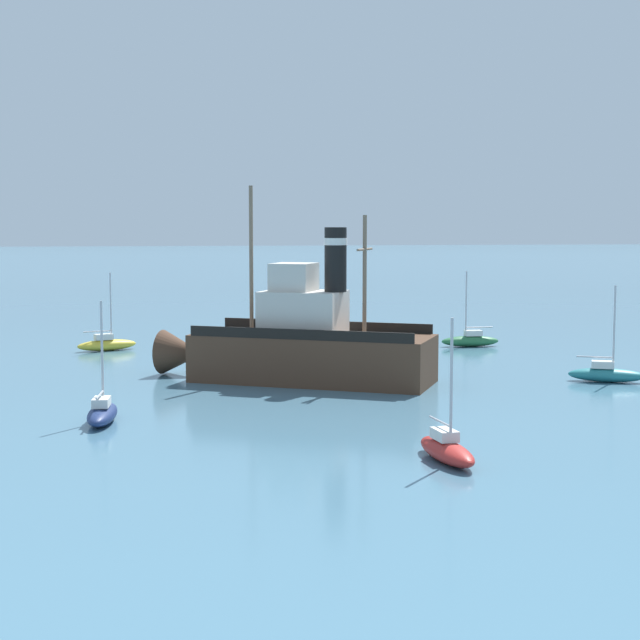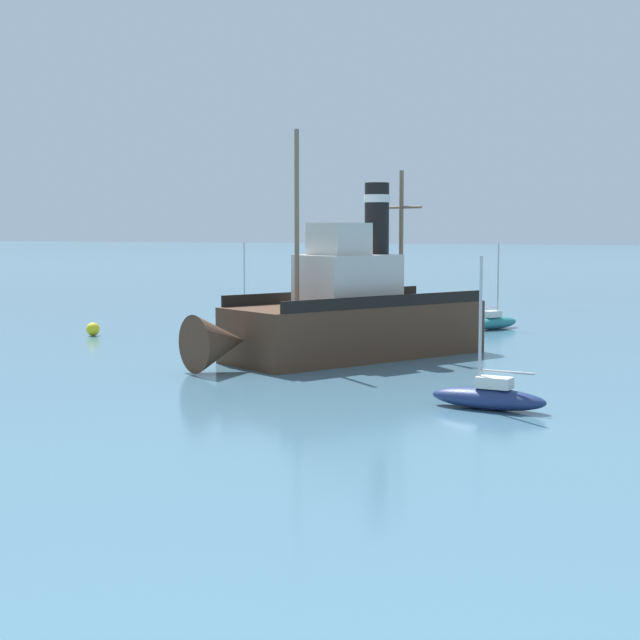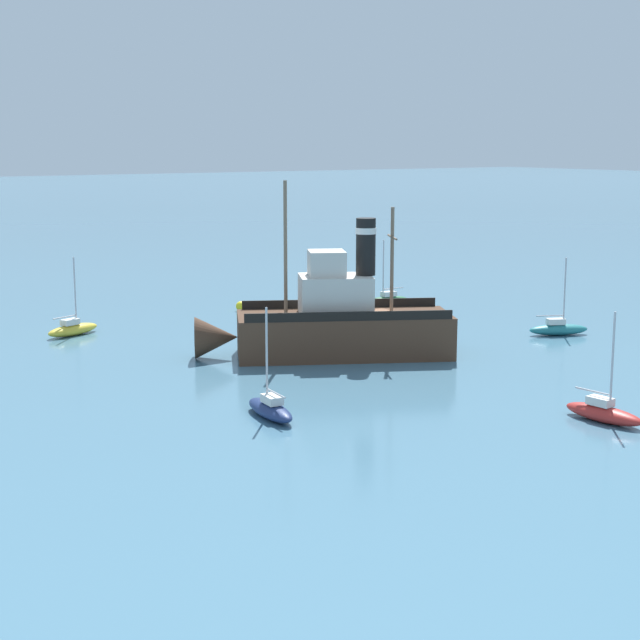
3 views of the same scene
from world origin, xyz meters
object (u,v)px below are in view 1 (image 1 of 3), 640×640
at_px(sailboat_red, 447,449).
at_px(sailboat_navy, 102,412).
at_px(sailboat_green, 470,340).
at_px(sailboat_yellow, 107,344).
at_px(sailboat_teal, 606,374).
at_px(mooring_buoy, 307,337).
at_px(old_tugboat, 301,346).

bearing_deg(sailboat_red, sailboat_navy, 54.42).
distance_m(sailboat_green, sailboat_red, 31.33).
relative_size(sailboat_yellow, sailboat_teal, 1.00).
bearing_deg(mooring_buoy, sailboat_teal, -146.34).
height_order(sailboat_yellow, sailboat_green, same).
distance_m(sailboat_teal, mooring_buoy, 22.46).
bearing_deg(sailboat_yellow, old_tugboat, -143.35).
height_order(sailboat_teal, mooring_buoy, sailboat_teal).
bearing_deg(sailboat_green, mooring_buoy, 69.17).
relative_size(sailboat_navy, sailboat_yellow, 1.00).
xyz_separation_m(sailboat_yellow, sailboat_green, (-1.83, -23.25, 0.00)).
height_order(sailboat_yellow, sailboat_red, same).
xyz_separation_m(sailboat_yellow, sailboat_red, (-31.35, -12.75, 0.00)).
bearing_deg(sailboat_red, sailboat_teal, -41.09).
relative_size(old_tugboat, sailboat_teal, 2.93).
bearing_deg(sailboat_teal, sailboat_green, 8.83).
bearing_deg(old_tugboat, sailboat_green, -46.86).
height_order(sailboat_navy, sailboat_yellow, same).
bearing_deg(mooring_buoy, sailboat_green, -110.83).
xyz_separation_m(sailboat_navy, sailboat_red, (-8.44, -11.80, 0.00)).
xyz_separation_m(sailboat_teal, sailboat_red, (-14.68, 12.81, 0.00)).
bearing_deg(sailboat_yellow, sailboat_green, -94.50).
xyz_separation_m(old_tugboat, sailboat_green, (12.09, -12.90, -1.40)).
xyz_separation_m(sailboat_navy, sailboat_yellow, (22.91, 0.95, 0.00)).
relative_size(sailboat_yellow, sailboat_red, 1.00).
distance_m(sailboat_yellow, sailboat_green, 23.32).
height_order(old_tugboat, sailboat_yellow, old_tugboat).
distance_m(sailboat_green, sailboat_teal, 15.02).
xyz_separation_m(old_tugboat, sailboat_navy, (-8.99, 9.41, -1.40)).
distance_m(sailboat_teal, sailboat_red, 19.48).
xyz_separation_m(old_tugboat, sailboat_yellow, (13.92, 10.35, -1.40)).
height_order(old_tugboat, sailboat_teal, old_tugboat).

